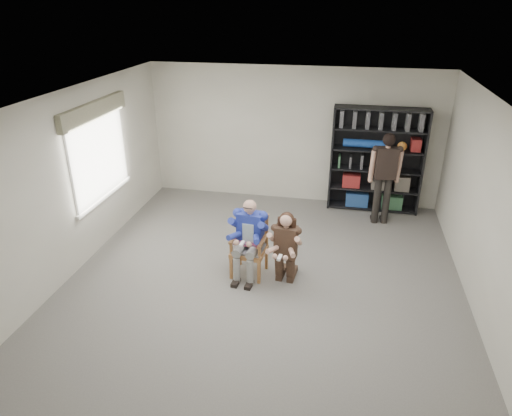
% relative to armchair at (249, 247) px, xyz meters
% --- Properties ---
extents(room_shell, '(6.00, 7.00, 2.80)m').
position_rel_armchair_xyz_m(room_shell, '(0.26, -0.37, 0.91)').
color(room_shell, beige).
rests_on(room_shell, ground).
extents(floor, '(6.00, 7.00, 0.01)m').
position_rel_armchair_xyz_m(floor, '(0.26, -0.37, -0.49)').
color(floor, slate).
rests_on(floor, ground).
extents(window_left, '(0.16, 2.00, 1.75)m').
position_rel_armchair_xyz_m(window_left, '(-2.69, 0.63, 1.14)').
color(window_left, silver).
rests_on(window_left, room_shell).
extents(armchair, '(0.61, 0.60, 0.98)m').
position_rel_armchair_xyz_m(armchair, '(0.00, 0.00, 0.00)').
color(armchair, '#A65C2F').
rests_on(armchair, floor).
extents(seated_man, '(0.62, 0.81, 1.27)m').
position_rel_armchair_xyz_m(seated_man, '(0.00, 0.00, 0.15)').
color(seated_man, '#2B4392').
rests_on(seated_man, floor).
extents(kneeling_woman, '(0.56, 0.82, 1.16)m').
position_rel_armchair_xyz_m(kneeling_woman, '(0.58, -0.12, 0.09)').
color(kneeling_woman, '#35251B').
rests_on(kneeling_woman, floor).
extents(bookshelf, '(1.80, 0.38, 2.10)m').
position_rel_armchair_xyz_m(bookshelf, '(1.96, 2.91, 0.56)').
color(bookshelf, black).
rests_on(bookshelf, floor).
extents(standing_man, '(0.59, 0.38, 1.78)m').
position_rel_armchair_xyz_m(standing_man, '(2.10, 2.28, 0.40)').
color(standing_man, black).
rests_on(standing_man, floor).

